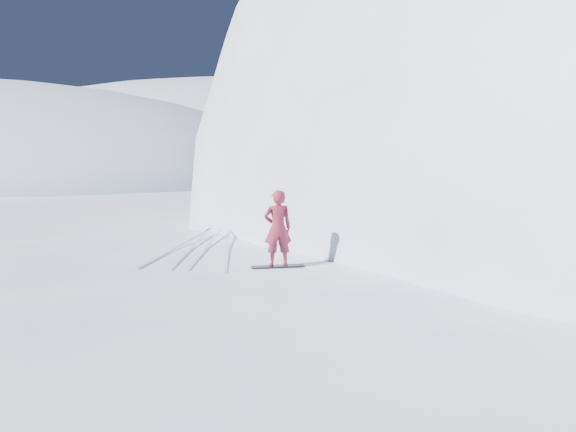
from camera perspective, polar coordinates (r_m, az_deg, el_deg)
name	(u,v)px	position (r m, az deg, el deg)	size (l,w,h in m)	color
ground	(119,418)	(12.26, -16.82, -19.07)	(400.00, 400.00, 0.00)	white
near_ridge	(221,364)	(14.29, -6.84, -14.71)	(36.00, 28.00, 4.80)	white
peak_shoulder	(514,248)	(30.08, 22.01, -3.07)	(28.00, 24.00, 18.00)	white
far_ridge_c	(221,161)	(127.88, -6.80, 5.60)	(140.00, 90.00, 36.00)	white
wind_bumps	(146,372)	(14.17, -14.27, -15.11)	(16.00, 14.40, 1.00)	white
snowboard	(278,266)	(13.63, -1.04, -5.11)	(1.30, 0.24, 0.02)	black
snowboarder	(278,228)	(13.45, -1.05, -1.25)	(0.67, 0.44, 1.84)	maroon
board_tracks	(202,245)	(16.32, -8.71, -2.96)	(2.80, 5.98, 0.04)	silver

